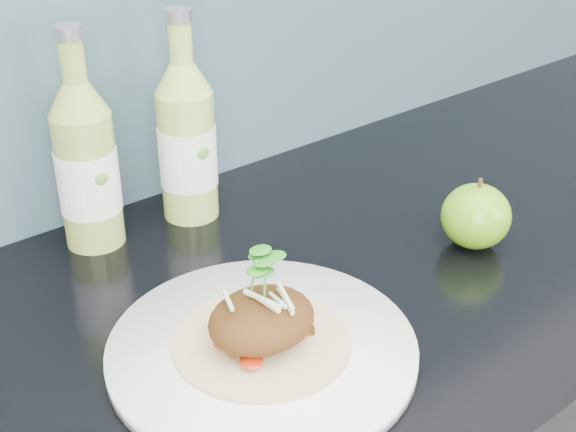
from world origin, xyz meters
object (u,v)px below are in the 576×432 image
Objects in this scene: green_apple at (476,216)px; cider_bottle_left at (87,166)px; dinner_plate at (262,350)px; cider_bottle_right at (187,142)px.

green_apple is 0.41× the size of cider_bottle_left.
dinner_plate is 0.32m from green_apple.
green_apple is 0.35m from cider_bottle_right.
cider_bottle_left reaches higher than green_apple.
cider_bottle_right is at bearing 128.61° from green_apple.
green_apple is 0.45m from cider_bottle_left.
cider_bottle_right is at bearing 70.08° from dinner_plate.
cider_bottle_left is at bearing -170.07° from cider_bottle_right.
dinner_plate is 0.31m from cider_bottle_left.
cider_bottle_right is (0.12, -0.01, 0.00)m from cider_bottle_left.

